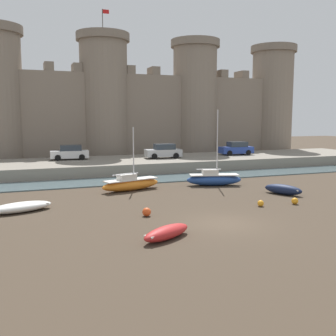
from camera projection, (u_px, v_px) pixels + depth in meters
ground_plane at (224, 224)px, 21.83m from camera, size 160.00×160.00×0.00m
water_channel at (141, 180)px, 36.82m from camera, size 80.00×4.50×0.10m
quay_road at (123, 165)px, 43.48m from camera, size 63.98×10.00×1.21m
castle at (104, 105)px, 51.40m from camera, size 58.82×6.84×19.52m
rowboat_near_channel_right at (283, 189)px, 30.00m from camera, size 2.19×3.13×0.77m
sailboat_foreground_left at (214, 179)px, 33.90m from camera, size 4.93×2.62×6.50m
rowboat_near_channel_left at (167, 232)px, 19.04m from camera, size 3.13×2.30×0.64m
rowboat_midflat_right at (21, 207)px, 24.46m from camera, size 4.12×2.48×0.61m
sailboat_foreground_right at (131, 184)px, 31.63m from camera, size 5.33×2.67×5.08m
mooring_buoy_mid_mud at (261, 203)px, 25.99m from camera, size 0.42×0.42×0.42m
mooring_buoy_near_shore at (295, 201)px, 26.64m from camera, size 0.45×0.45×0.45m
mooring_buoy_off_centre at (147, 212)px, 23.42m from camera, size 0.52×0.52×0.52m
car_quay_east at (164, 151)px, 44.88m from camera, size 4.20×2.08×1.62m
car_quay_centre_west at (70, 153)px, 43.21m from camera, size 4.20×2.08×1.62m
car_quay_west at (236, 149)px, 48.78m from camera, size 4.20×2.08×1.62m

